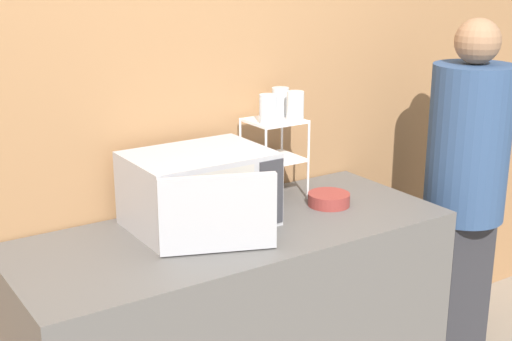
# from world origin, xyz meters

# --- Properties ---
(wall_back) EXTENTS (8.00, 0.06, 2.60)m
(wall_back) POSITION_xyz_m (0.00, 0.73, 1.30)
(wall_back) COLOR #9E7047
(wall_back) RESTS_ON ground_plane
(counter) EXTENTS (1.70, 0.69, 0.93)m
(counter) POSITION_xyz_m (0.00, 0.35, 0.46)
(counter) COLOR #595654
(counter) RESTS_ON ground_plane
(microwave) EXTENTS (0.54, 0.56, 0.29)m
(microwave) POSITION_xyz_m (-0.09, 0.44, 1.07)
(microwave) COLOR #ADADB2
(microwave) RESTS_ON counter
(dish_rack) EXTENTS (0.23, 0.20, 0.34)m
(dish_rack) POSITION_xyz_m (0.34, 0.56, 1.17)
(dish_rack) COLOR white
(dish_rack) RESTS_ON counter
(glass_front_left) EXTENTS (0.07, 0.07, 0.12)m
(glass_front_left) POSITION_xyz_m (0.27, 0.51, 1.33)
(glass_front_left) COLOR silver
(glass_front_left) RESTS_ON dish_rack
(glass_back_right) EXTENTS (0.07, 0.07, 0.12)m
(glass_back_right) POSITION_xyz_m (0.40, 0.61, 1.33)
(glass_back_right) COLOR silver
(glass_back_right) RESTS_ON dish_rack
(glass_front_right) EXTENTS (0.07, 0.07, 0.12)m
(glass_front_right) POSITION_xyz_m (0.40, 0.51, 1.33)
(glass_front_right) COLOR silver
(glass_front_right) RESTS_ON dish_rack
(bowl) EXTENTS (0.17, 0.17, 0.05)m
(bowl) POSITION_xyz_m (0.47, 0.35, 0.95)
(bowl) COLOR maroon
(bowl) RESTS_ON counter
(person) EXTENTS (0.36, 0.36, 1.67)m
(person) POSITION_xyz_m (1.17, 0.23, 0.94)
(person) COLOR #2D2D33
(person) RESTS_ON ground_plane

